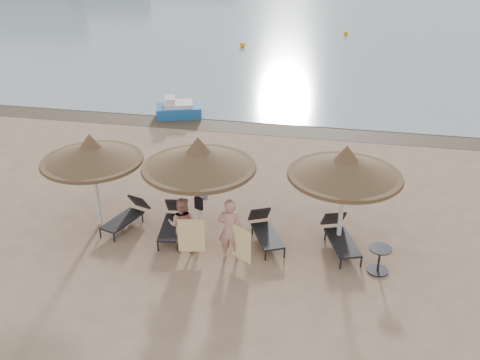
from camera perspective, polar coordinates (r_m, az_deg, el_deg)
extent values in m
plane|color=#A17E64|center=(14.75, -1.72, -7.50)|extent=(160.00, 160.00, 0.00)
cube|color=#4A3925|center=(23.01, 3.47, 5.46)|extent=(200.00, 1.60, 0.01)
cylinder|color=silver|center=(15.97, -15.03, -1.29)|extent=(0.12, 0.12, 2.09)
cone|color=brown|center=(15.44, -15.57, 2.86)|extent=(2.88, 2.88, 0.55)
cone|color=brown|center=(15.32, -15.72, 3.98)|extent=(0.70, 0.70, 0.45)
cylinder|color=brown|center=(15.54, -15.46, 1.98)|extent=(2.82, 2.82, 0.10)
cylinder|color=silver|center=(14.76, -4.26, -2.44)|extent=(0.13, 0.13, 2.24)
cone|color=brown|center=(14.16, -4.44, 2.37)|extent=(3.09, 3.09, 0.59)
cone|color=brown|center=(14.02, -4.49, 3.68)|extent=(0.75, 0.75, 0.48)
cylinder|color=brown|center=(14.27, -4.40, 1.35)|extent=(3.03, 3.03, 0.11)
cylinder|color=silver|center=(14.65, 10.74, -3.23)|extent=(0.13, 0.13, 2.19)
cone|color=brown|center=(14.05, 11.18, 1.46)|extent=(3.02, 3.02, 0.57)
cone|color=brown|center=(13.91, 11.31, 2.75)|extent=(0.73, 0.73, 0.47)
cylinder|color=brown|center=(14.17, 11.09, 0.47)|extent=(2.96, 2.96, 0.10)
cylinder|color=black|center=(15.73, -14.67, -5.54)|extent=(0.05, 0.05, 0.25)
cylinder|color=black|center=(15.43, -13.27, -6.05)|extent=(0.05, 0.05, 0.25)
cylinder|color=black|center=(16.52, -11.75, -3.55)|extent=(0.05, 0.05, 0.25)
cylinder|color=black|center=(16.23, -10.36, -3.99)|extent=(0.05, 0.05, 0.25)
cube|color=black|center=(15.92, -12.43, -4.21)|extent=(0.94, 1.47, 0.05)
cube|color=black|center=(16.33, -10.72, -2.32)|extent=(0.65, 0.53, 0.51)
cylinder|color=black|center=(14.80, -8.74, -7.05)|extent=(0.05, 0.05, 0.28)
cylinder|color=black|center=(14.70, -6.61, -7.16)|extent=(0.05, 0.05, 0.28)
cylinder|color=black|center=(15.95, -7.79, -4.32)|extent=(0.05, 0.05, 0.28)
cylinder|color=black|center=(15.86, -5.82, -4.40)|extent=(0.05, 0.05, 0.28)
cube|color=black|center=(15.27, -7.23, -5.05)|extent=(0.81, 1.55, 0.06)
cube|color=black|center=(15.89, -6.75, -2.69)|extent=(0.66, 0.50, 0.56)
cylinder|color=black|center=(14.29, 2.73, -8.11)|extent=(0.05, 0.05, 0.26)
cylinder|color=black|center=(14.43, 4.75, -7.81)|extent=(0.05, 0.05, 0.26)
cylinder|color=black|center=(15.35, 1.32, -5.41)|extent=(0.05, 0.05, 0.26)
cylinder|color=black|center=(15.48, 3.21, -5.15)|extent=(0.05, 0.05, 0.26)
cube|color=black|center=(14.83, 2.94, -5.96)|extent=(1.13, 1.53, 0.06)
cube|color=black|center=(15.39, 2.07, -3.65)|extent=(0.70, 0.61, 0.53)
cylinder|color=black|center=(14.20, 10.67, -8.83)|extent=(0.05, 0.05, 0.28)
cylinder|color=black|center=(14.38, 12.79, -8.58)|extent=(0.05, 0.05, 0.28)
cylinder|color=black|center=(15.29, 9.07, -5.90)|extent=(0.05, 0.05, 0.28)
cylinder|color=black|center=(15.45, 11.04, -5.70)|extent=(0.05, 0.05, 0.28)
cube|color=black|center=(14.77, 10.86, -6.55)|extent=(1.07, 1.60, 0.06)
cube|color=black|center=(15.34, 9.93, -4.07)|extent=(0.72, 0.60, 0.56)
cylinder|color=black|center=(14.39, 14.46, -9.33)|extent=(0.54, 0.54, 0.04)
cylinder|color=black|center=(14.20, 14.61, -8.25)|extent=(0.06, 0.06, 0.66)
cylinder|color=black|center=(14.02, 14.77, -7.10)|extent=(0.58, 0.58, 0.03)
imported|color=tan|center=(14.40, -6.22, -4.28)|extent=(0.87, 0.59, 1.83)
imported|color=tan|center=(13.87, -1.07, -4.82)|extent=(0.97, 0.65, 2.07)
cube|color=yellow|center=(14.14, -5.22, -5.94)|extent=(0.70, 0.14, 0.99)
cube|color=yellow|center=(13.80, 0.15, -6.83)|extent=(0.58, 0.40, 0.96)
cube|color=silver|center=(14.81, -4.10, -1.35)|extent=(0.34, 0.19, 0.41)
cube|color=black|center=(14.60, -4.43, -2.52)|extent=(0.26, 0.17, 0.35)
cube|color=#1D63B3|center=(24.54, -6.55, 7.29)|extent=(2.26, 1.75, 0.50)
cube|color=white|center=(24.44, -6.59, 7.98)|extent=(1.52, 1.35, 0.23)
cube|color=white|center=(24.37, -7.47, 8.40)|extent=(0.69, 0.92, 0.32)
sphere|color=#F4AA0C|center=(37.85, 0.25, 14.20)|extent=(0.38, 0.38, 0.38)
sphere|color=#F4AA0C|center=(42.75, 11.21, 15.11)|extent=(0.33, 0.33, 0.33)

